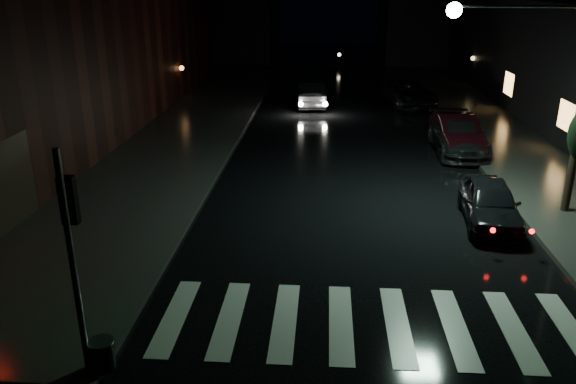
% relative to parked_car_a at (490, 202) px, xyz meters
% --- Properties ---
extents(ground, '(120.00, 120.00, 0.00)m').
position_rel_parked_car_a_xyz_m(ground, '(-6.94, -6.19, -0.65)').
color(ground, black).
rests_on(ground, ground).
extents(sidewalk_left, '(6.00, 44.00, 0.15)m').
position_rel_parked_car_a_xyz_m(sidewalk_left, '(-11.94, 7.81, -0.58)').
color(sidewalk_left, '#282826').
rests_on(sidewalk_left, ground).
extents(sidewalk_right, '(4.00, 44.00, 0.15)m').
position_rel_parked_car_a_xyz_m(sidewalk_right, '(3.06, 7.81, -0.58)').
color(sidewalk_right, '#282826').
rests_on(sidewalk_right, ground).
extents(building_left, '(10.00, 36.00, 7.00)m').
position_rel_parked_car_a_xyz_m(building_left, '(-18.94, 9.81, 2.85)').
color(building_left, black).
rests_on(building_left, ground).
extents(building_far_left, '(14.00, 10.00, 8.00)m').
position_rel_parked_car_a_xyz_m(building_far_left, '(-16.94, 38.81, 3.35)').
color(building_far_left, black).
rests_on(building_far_left, ground).
extents(building_far_right, '(14.00, 10.00, 7.00)m').
position_rel_parked_car_a_xyz_m(building_far_right, '(7.06, 38.81, 2.85)').
color(building_far_right, black).
rests_on(building_far_right, ground).
extents(crosswalk, '(9.00, 3.00, 0.01)m').
position_rel_parked_car_a_xyz_m(crosswalk, '(-3.94, -5.69, -0.65)').
color(crosswalk, beige).
rests_on(crosswalk, ground).
extents(signal_pole_corner, '(0.68, 0.61, 4.20)m').
position_rel_parked_car_a_xyz_m(signal_pole_corner, '(-9.09, -7.65, 0.89)').
color(signal_pole_corner, slate).
rests_on(signal_pole_corner, ground).
extents(utility_pole, '(4.92, 0.44, 8.00)m').
position_rel_parked_car_a_xyz_m(utility_pole, '(1.89, 0.81, 3.95)').
color(utility_pole, black).
rests_on(utility_pole, ground).
extents(parked_car_a, '(1.88, 3.94, 1.30)m').
position_rel_parked_car_a_xyz_m(parked_car_a, '(0.00, 0.00, 0.00)').
color(parked_car_a, black).
rests_on(parked_car_a, ground).
extents(parked_car_b, '(1.67, 4.63, 1.52)m').
position_rel_parked_car_a_xyz_m(parked_car_b, '(0.66, 7.91, 0.11)').
color(parked_car_b, black).
rests_on(parked_car_b, ground).
extents(parked_car_c, '(2.08, 4.99, 1.44)m').
position_rel_parked_car_a_xyz_m(parked_car_c, '(0.66, 7.67, 0.07)').
color(parked_car_c, black).
rests_on(parked_car_c, ground).
extents(parked_car_d, '(3.07, 5.45, 1.44)m').
position_rel_parked_car_a_xyz_m(parked_car_d, '(-0.10, 17.44, 0.07)').
color(parked_car_d, black).
rests_on(parked_car_d, ground).
extents(oncoming_car, '(1.92, 4.52, 1.45)m').
position_rel_parked_car_a_xyz_m(oncoming_car, '(-5.91, 16.73, 0.07)').
color(oncoming_car, black).
rests_on(oncoming_car, ground).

